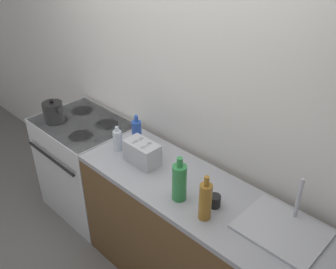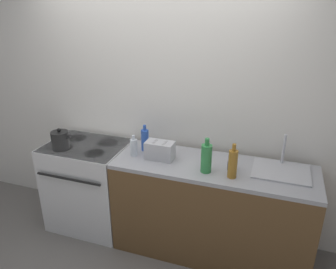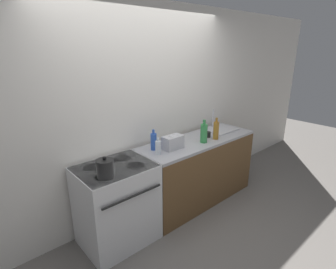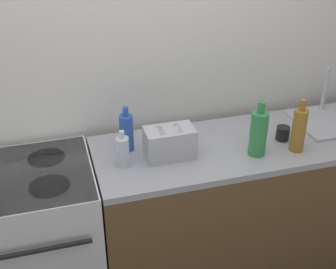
# 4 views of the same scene
# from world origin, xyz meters

# --- Properties ---
(wall_back) EXTENTS (8.00, 0.05, 2.60)m
(wall_back) POSITION_xyz_m (0.00, 0.66, 1.30)
(wall_back) COLOR silver
(wall_back) RESTS_ON ground_plane
(stove) EXTENTS (0.79, 0.64, 0.91)m
(stove) POSITION_xyz_m (-0.65, 0.30, 0.47)
(stove) COLOR silver
(stove) RESTS_ON ground_plane
(counter_block) EXTENTS (1.74, 0.59, 0.91)m
(counter_block) POSITION_xyz_m (0.62, 0.29, 0.46)
(counter_block) COLOR brown
(counter_block) RESTS_ON ground_plane
(toaster) EXTENTS (0.25, 0.14, 0.16)m
(toaster) POSITION_xyz_m (0.14, 0.27, 0.99)
(toaster) COLOR #BCBCC1
(toaster) RESTS_ON counter_block
(sink_tray) EXTENTS (0.46, 0.37, 0.28)m
(sink_tray) POSITION_xyz_m (1.17, 0.37, 0.93)
(sink_tray) COLOR #B7B7BC
(sink_tray) RESTS_ON counter_block
(bottle_blue) EXTENTS (0.07, 0.07, 0.25)m
(bottle_blue) POSITION_xyz_m (-0.06, 0.40, 1.02)
(bottle_blue) COLOR #2D56B7
(bottle_blue) RESTS_ON counter_block
(bottle_amber) EXTENTS (0.07, 0.07, 0.29)m
(bottle_amber) POSITION_xyz_m (0.80, 0.15, 1.03)
(bottle_amber) COLOR #9E6B23
(bottle_amber) RESTS_ON counter_block
(bottle_green) EXTENTS (0.09, 0.09, 0.30)m
(bottle_green) POSITION_xyz_m (0.58, 0.17, 1.04)
(bottle_green) COLOR #338C47
(bottle_green) RESTS_ON counter_block
(bottle_clear) EXTENTS (0.06, 0.06, 0.20)m
(bottle_clear) POSITION_xyz_m (-0.11, 0.25, 0.99)
(bottle_clear) COLOR silver
(bottle_clear) RESTS_ON counter_block
(cup_black) EXTENTS (0.07, 0.07, 0.08)m
(cup_black) POSITION_xyz_m (0.78, 0.27, 0.95)
(cup_black) COLOR black
(cup_black) RESTS_ON counter_block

